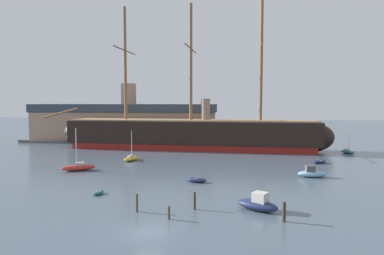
% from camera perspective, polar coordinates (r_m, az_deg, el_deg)
% --- Properties ---
extents(ground_plane, '(400.00, 400.00, 0.00)m').
position_cam_1_polar(ground_plane, '(30.52, -7.42, -16.82)').
color(ground_plane, '#4C5B6B').
extents(tall_ship, '(69.61, 14.20, 33.51)m').
position_cam_1_polar(tall_ship, '(80.49, -0.20, -1.02)').
color(tall_ship, maroon).
rests_on(tall_ship, ground).
extents(dinghy_foreground_left, '(1.23, 1.94, 0.43)m').
position_cam_1_polar(dinghy_foreground_left, '(43.07, -15.20, -10.37)').
color(dinghy_foreground_left, '#236670').
rests_on(dinghy_foreground_left, ground).
extents(motorboat_foreground_right, '(4.83, 3.78, 1.88)m').
position_cam_1_polar(motorboat_foreground_right, '(36.34, 10.84, -12.30)').
color(motorboat_foreground_right, '#1E284C').
rests_on(motorboat_foreground_right, ground).
extents(dinghy_near_centre, '(2.97, 1.67, 0.66)m').
position_cam_1_polar(dinghy_near_centre, '(47.65, 0.78, -8.67)').
color(dinghy_near_centre, '#1E284C').
rests_on(dinghy_near_centre, ground).
extents(sailboat_mid_left, '(5.40, 3.96, 6.89)m').
position_cam_1_polar(sailboat_mid_left, '(58.43, -18.28, -6.24)').
color(sailboat_mid_left, '#B22D28').
rests_on(sailboat_mid_left, ground).
extents(motorboat_mid_right, '(4.21, 2.06, 1.71)m').
position_cam_1_polar(motorboat_mid_right, '(53.79, 19.21, -7.13)').
color(motorboat_mid_right, '#7FB2D6').
rests_on(motorboat_mid_right, ground).
extents(sailboat_alongside_bow, '(2.48, 4.54, 5.66)m').
position_cam_1_polar(sailboat_alongside_bow, '(65.66, -10.05, -5.05)').
color(sailboat_alongside_bow, gold).
rests_on(sailboat_alongside_bow, ground).
extents(dinghy_alongside_stern, '(2.91, 2.49, 0.64)m').
position_cam_1_polar(dinghy_alongside_stern, '(66.03, 20.36, -5.33)').
color(dinghy_alongside_stern, '#1E284C').
rests_on(dinghy_alongside_stern, ground).
extents(dinghy_far_left, '(0.96, 2.06, 0.48)m').
position_cam_1_polar(dinghy_far_left, '(90.78, -14.74, -2.73)').
color(dinghy_far_left, '#7FB2D6').
rests_on(dinghy_far_left, ground).
extents(sailboat_far_right, '(2.72, 4.03, 5.09)m').
position_cam_1_polar(sailboat_far_right, '(80.94, 24.39, -3.66)').
color(sailboat_far_right, '#236670').
rests_on(sailboat_far_right, ground).
extents(mooring_piling_nearest, '(0.30, 0.30, 1.84)m').
position_cam_1_polar(mooring_piling_nearest, '(33.48, 15.01, -13.35)').
color(mooring_piling_nearest, '#382B1E').
rests_on(mooring_piling_nearest, ground).
extents(mooring_piling_left_pair, '(0.24, 0.24, 1.81)m').
position_cam_1_polar(mooring_piling_left_pair, '(35.58, -9.11, -12.23)').
color(mooring_piling_left_pair, '#4C3D2D').
rests_on(mooring_piling_left_pair, ground).
extents(mooring_piling_right_pair, '(0.24, 0.24, 1.27)m').
position_cam_1_polar(mooring_piling_right_pair, '(33.15, -3.85, -13.91)').
color(mooring_piling_right_pair, '#4C3D2D').
rests_on(mooring_piling_right_pair, ground).
extents(mooring_piling_midwater, '(0.24, 0.24, 1.80)m').
position_cam_1_polar(mooring_piling_midwater, '(35.90, 0.45, -12.04)').
color(mooring_piling_midwater, '#382B1E').
rests_on(mooring_piling_midwater, ground).
extents(dockside_warehouse_left, '(54.84, 14.69, 16.13)m').
position_cam_1_polar(dockside_warehouse_left, '(97.61, -11.23, 0.74)').
color(dockside_warehouse_left, '#565659').
rests_on(dockside_warehouse_left, ground).
extents(seagull_in_flight, '(1.12, 0.41, 0.13)m').
position_cam_1_polar(seagull_in_flight, '(62.13, -4.35, 10.45)').
color(seagull_in_flight, silver).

